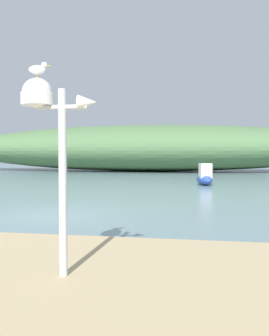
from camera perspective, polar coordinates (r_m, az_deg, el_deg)
ground_plane at (r=12.14m, az=-13.34°, el=-7.34°), size 120.00×120.00×0.00m
distant_hill at (r=43.91m, az=1.78°, el=3.18°), size 49.56×12.63×5.64m
mast_structure at (r=5.42m, az=-13.79°, el=8.25°), size 1.13×0.48×2.90m
seagull_on_radar at (r=5.59m, az=-15.09°, el=15.02°), size 0.33×0.16×0.23m
motorboat_far_right at (r=23.99m, az=11.13°, el=-1.45°), size 1.36×2.56×1.43m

